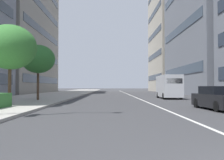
# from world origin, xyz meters

# --- Properties ---
(sidewalk_right_plaza) EXTENTS (160.00, 9.33, 0.15)m
(sidewalk_right_plaza) POSITION_xyz_m (30.00, 12.14, 0.07)
(sidewalk_right_plaza) COLOR #B2ADA3
(sidewalk_right_plaza) RESTS_ON ground
(lane_centre_stripe) EXTENTS (110.00, 0.16, 0.01)m
(lane_centre_stripe) POSITION_xyz_m (35.00, 0.00, 0.00)
(lane_centre_stripe) COLOR silver
(lane_centre_stripe) RESTS_ON ground
(car_mid_block_traffic) EXTENTS (4.57, 1.98, 1.42)m
(car_mid_block_traffic) POSITION_xyz_m (12.34, -3.25, 0.67)
(car_mid_block_traffic) COLOR black
(car_mid_block_traffic) RESTS_ON ground
(delivery_van_ahead) EXTENTS (6.21, 2.24, 2.68)m
(delivery_van_ahead) POSITION_xyz_m (26.95, -3.52, 1.43)
(delivery_van_ahead) COLOR silver
(delivery_van_ahead) RESTS_ON ground
(street_tree_far_plaza) EXTENTS (3.58, 3.58, 5.45)m
(street_tree_far_plaza) POSITION_xyz_m (14.40, 10.15, 4.07)
(street_tree_far_plaza) COLOR #473323
(street_tree_far_plaza) RESTS_ON sidewalk_right_plaza
(street_tree_mid_sidewalk) EXTENTS (3.13, 3.13, 5.17)m
(street_tree_mid_sidewalk) POSITION_xyz_m (21.09, 10.07, 3.97)
(street_tree_mid_sidewalk) COLOR #473323
(street_tree_mid_sidewalk) RESTS_ON sidewalk_right_plaza
(office_tower_far_left_down_avenue) EXTENTS (23.60, 18.22, 50.51)m
(office_tower_far_left_down_avenue) POSITION_xyz_m (71.41, -18.54, 25.25)
(office_tower_far_left_down_avenue) COLOR beige
(office_tower_far_left_down_avenue) RESTS_ON ground
(office_tower_far_right_block) EXTENTS (31.40, 14.81, 36.02)m
(office_tower_far_right_block) POSITION_xyz_m (54.07, 25.16, 18.01)
(office_tower_far_right_block) COLOR gray
(office_tower_far_right_block) RESTS_ON ground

